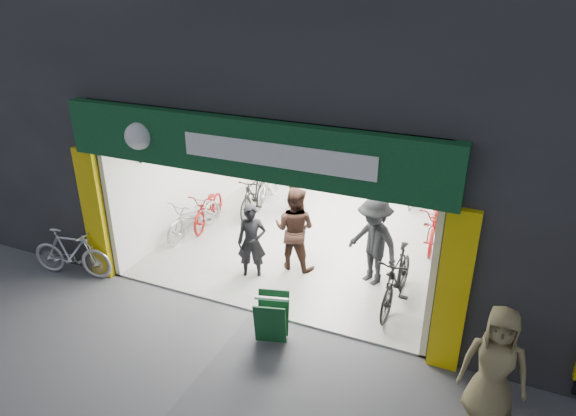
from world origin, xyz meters
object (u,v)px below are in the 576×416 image
Objects in this scene: bike_left_front at (195,217)px; bike_right_front at (397,279)px; sandwich_board at (272,318)px; parked_bike at (72,253)px; pedestrian_near at (495,366)px.

bike_right_front is (4.74, -0.89, 0.08)m from bike_left_front.
sandwich_board is at bearing -32.47° from bike_left_front.
parked_bike is at bearing -163.08° from bike_right_front.
parked_bike is 7.70m from pedestrian_near.
bike_left_front is 0.97× the size of bike_right_front.
bike_left_front is at bearing -37.76° from parked_bike.
bike_right_front reaches higher than sandwich_board.
parked_bike is 2.13× the size of sandwich_board.
bike_left_front is at bearing 172.19° from bike_right_front.
pedestrian_near is 2.19× the size of sandwich_board.
sandwich_board is (-1.60, -1.73, -0.12)m from bike_right_front.
bike_left_front is 1.04× the size of pedestrian_near.
bike_right_front is 1.07× the size of pedestrian_near.
bike_right_front reaches higher than parked_bike.
pedestrian_near reaches higher than bike_right_front.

